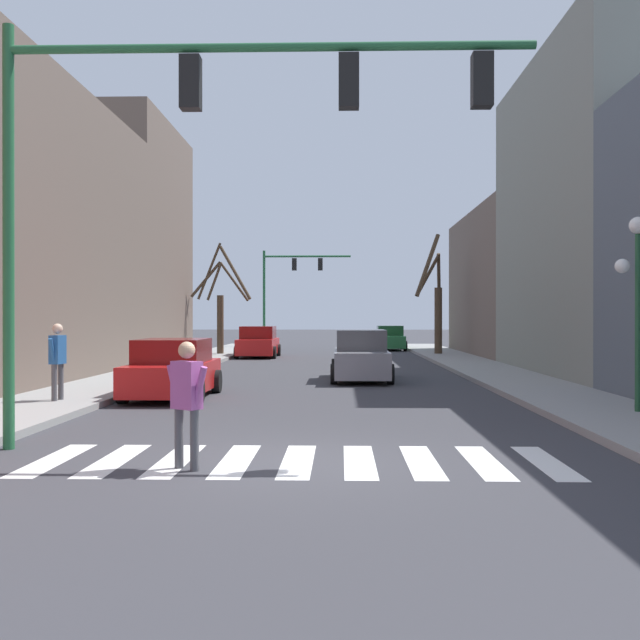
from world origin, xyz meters
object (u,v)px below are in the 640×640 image
Objects in this scene: traffic_signal_far at (288,278)px; car_parked_left_near at (173,370)px; pedestrian_waiting_at_curb at (187,394)px; car_parked_right_far at (390,339)px; street_lamp_right_corner at (638,273)px; street_tree_left_mid at (221,304)px; car_parked_right_near at (258,343)px; street_tree_left_near at (435,302)px; car_parked_left_mid at (361,357)px; pedestrian_near_right_corner at (58,355)px; traffic_signal_near at (201,129)px.

traffic_signal_far is 32.37m from car_parked_left_near.
car_parked_right_far is at bearing 116.16° from pedestrian_waiting_at_curb.
car_parked_left_near is 9.42m from pedestrian_waiting_at_curb.
street_tree_left_mid is at bearing 117.14° from street_lamp_right_corner.
car_parked_right_near reaches higher than car_parked_left_near.
traffic_signal_far reaches higher than street_lamp_right_corner.
street_tree_left_near is (1.98, -7.45, 2.22)m from car_parked_right_far.
street_lamp_right_corner is 10.08m from pedestrian_waiting_at_curb.
car_parked_right_near is at bearing -0.08° from car_parked_left_near.
pedestrian_waiting_at_curb is at bearing -175.62° from car_parked_right_near.
car_parked_left_mid is at bearing 113.35° from pedestrian_waiting_at_curb.
traffic_signal_far is 1.55× the size of car_parked_left_near.
street_lamp_right_corner is 0.85× the size of car_parked_left_mid.
pedestrian_waiting_at_curb is (-2.80, -14.74, 0.26)m from car_parked_left_mid.
traffic_signal_far reaches higher than car_parked_left_mid.
pedestrian_near_right_corner reaches higher than car_parked_right_near.
car_parked_left_mid is 0.79× the size of street_tree_left_mid.
car_parked_left_mid is 10.57m from pedestrian_near_right_corner.
traffic_signal_near reaches higher than car_parked_left_near.
pedestrian_waiting_at_curb is at bearing 39.41° from pedestrian_near_right_corner.
car_parked_right_far is at bearing -14.70° from car_parked_left_near.
street_lamp_right_corner is 13.06m from pedestrian_near_right_corner.
street_lamp_right_corner is 0.62× the size of street_tree_left_near.
street_tree_left_mid reaches higher than car_parked_right_near.
car_parked_right_far is at bearing 81.60° from traffic_signal_near.
car_parked_left_near is at bearing 165.30° from car_parked_right_far.
traffic_signal_far is at bearing 126.21° from pedestrian_waiting_at_curb.
car_parked_right_near is (-10.50, 23.70, -2.25)m from street_lamp_right_corner.
street_tree_left_mid reaches higher than pedestrian_near_right_corner.
street_tree_left_near is (7.35, 28.95, -2.12)m from traffic_signal_near.
car_parked_left_mid reaches higher than car_parked_right_near.
street_tree_left_mid is at bearing -178.24° from street_tree_left_near.
street_lamp_right_corner is 11.06m from car_parked_left_mid.
pedestrian_waiting_at_curb is (0.09, -1.51, -4.03)m from traffic_signal_near.
street_tree_left_mid is (0.16, 22.94, 1.60)m from pedestrian_near_right_corner.
pedestrian_near_right_corner is at bearing 173.99° from car_parked_right_near.
street_tree_left_near is at bearing 75.75° from traffic_signal_near.
street_tree_left_near is (9.50, 1.36, 2.19)m from car_parked_right_near.
car_parked_left_mid is at bearing 142.97° from pedestrian_near_right_corner.
traffic_signal_near is 1.77× the size of car_parked_left_mid.
pedestrian_near_right_corner is (-9.83, -30.75, 0.48)m from car_parked_right_far.
car_parked_left_near is 0.95× the size of car_parked_right_near.
car_parked_left_mid is at bearing -160.69° from car_parked_right_near.
street_lamp_right_corner is 32.72m from car_parked_right_far.
car_parked_right_far is 32.29m from pedestrian_near_right_corner.
traffic_signal_far reaches higher than pedestrian_waiting_at_curb.
street_lamp_right_corner is 27.75m from street_tree_left_mid.
traffic_signal_near reaches higher than car_parked_right_near.
car_parked_right_far is 12.61m from street_tree_left_mid.
street_tree_left_near is (8.78, -10.79, -1.87)m from traffic_signal_far.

